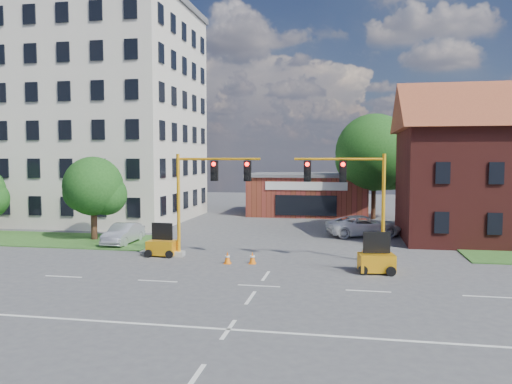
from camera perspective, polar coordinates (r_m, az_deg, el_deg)
ground at (r=23.69m, az=0.32°, el=-10.68°), size 120.00×120.00×0.00m
grass_verge_nw at (r=40.91m, az=-25.75°, el=-4.78°), size 22.00×6.00×0.08m
lane_markings at (r=20.85m, az=-1.17°, el=-12.72°), size 60.00×36.00×0.01m
office_block at (r=50.73m, az=-18.06°, el=8.67°), size 18.40×15.40×20.60m
brick_shop at (r=52.84m, az=6.07°, el=-0.19°), size 12.40×8.40×4.30m
tree_large at (r=49.72m, az=13.80°, el=4.10°), size 7.84×7.46×10.20m
tree_nw_front at (r=37.69m, az=-17.76°, el=0.39°), size 4.46×4.24×6.05m
signal_mast_west at (r=29.84m, az=-5.88°, el=-0.03°), size 5.30×0.60×6.20m
signal_mast_east at (r=28.63m, az=11.09°, el=-0.25°), size 5.30×0.60×6.20m
trailer_west at (r=31.01m, az=-10.65°, el=-6.10°), size 1.75×1.22×1.94m
trailer_east at (r=26.85m, az=13.60°, el=-7.64°), size 1.96×1.46×2.04m
cone_a at (r=28.34m, az=-0.41°, el=-7.53°), size 0.40×0.40×0.70m
cone_b at (r=28.38m, az=-3.28°, el=-7.52°), size 0.40×0.40×0.70m
cone_c at (r=29.08m, az=14.97°, el=-7.37°), size 0.40×0.40×0.70m
cone_d at (r=30.03m, az=12.13°, el=-6.97°), size 0.40×0.40×0.70m
pickup_white at (r=38.91m, az=12.21°, el=-3.81°), size 6.16×4.31×1.56m
sedan_silver_front at (r=35.86m, az=-14.92°, el=-4.63°), size 1.58×4.32×1.41m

